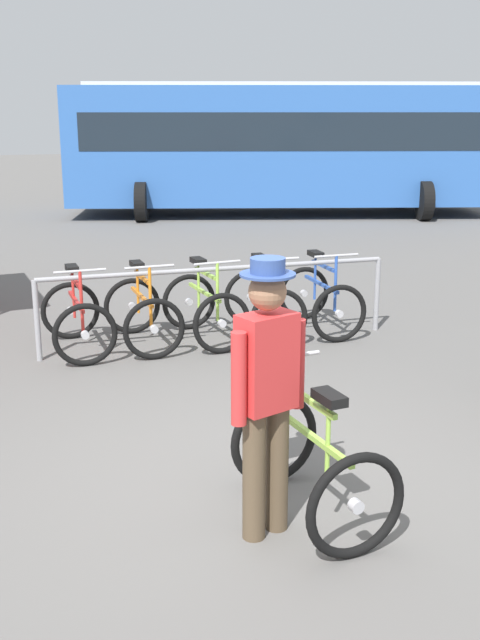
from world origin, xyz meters
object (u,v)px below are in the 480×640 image
racked_bike_blue (321,300)px  racked_bike_orange (142,314)px  racked_bike_lime (205,309)px  person_with_featured_bike (267,388)px  bus_distant (280,141)px  racked_bike_red (77,319)px  featured_bicycle (302,439)px  racked_bike_yellow (264,304)px

racked_bike_blue → racked_bike_orange: bearing=-178.2°
racked_bike_lime → person_with_featured_bike: person_with_featured_bike is taller
bus_distant → racked_bike_lime: bearing=-112.7°
racked_bike_blue → bus_distant: bus_distant is taller
racked_bike_red → featured_bicycle: bearing=-72.9°
racked_bike_lime → featured_bicycle: size_ratio=0.95×
racked_bike_yellow → person_with_featured_bike: 4.31m
featured_bicycle → person_with_featured_bike: bearing=-143.9°
racked_bike_red → person_with_featured_bike: bearing=-78.1°
racked_bike_orange → person_with_featured_bike: person_with_featured_bike is taller
featured_bicycle → bus_distant: size_ratio=0.12×
racked_bike_orange → racked_bike_blue: (2.10, 0.06, 0.00)m
racked_bike_lime → racked_bike_blue: size_ratio=1.07×
racked_bike_blue → racked_bike_red: bearing=-178.2°
racked_bike_orange → racked_bike_yellow: same height
racked_bike_orange → person_with_featured_bike: bearing=-87.9°
racked_bike_red → racked_bike_blue: same height
racked_bike_orange → featured_bicycle: size_ratio=0.93×
racked_bike_yellow → bus_distant: (3.45, 9.87, 1.37)m
racked_bike_red → racked_bike_lime: same height
racked_bike_orange → racked_bike_lime: same height
racked_bike_orange → racked_bike_blue: 2.10m
racked_bike_red → featured_bicycle: featured_bicycle is taller
racked_bike_blue → racked_bike_yellow: bearing=-178.2°
racked_bike_orange → racked_bike_red: bearing=-178.2°
racked_bike_lime → featured_bicycle: featured_bicycle is taller
featured_bicycle → racked_bike_red: bearing=107.1°
featured_bicycle → bus_distant: bearing=72.3°
racked_bike_blue → bus_distant: size_ratio=0.11×
person_with_featured_bike → bus_distant: size_ratio=0.17×
racked_bike_orange → bus_distant: 11.12m
bus_distant → racked_bike_orange: bearing=-116.1°
racked_bike_red → racked_bike_blue: size_ratio=1.03×
racked_bike_yellow → racked_bike_orange: bearing=-178.2°
racked_bike_orange → person_with_featured_bike: 4.09m
racked_bike_orange → racked_bike_blue: size_ratio=1.04×
racked_bike_red → bus_distant: (5.55, 9.94, 1.37)m
racked_bike_yellow → person_with_featured_bike: (-1.25, -4.08, 0.58)m
racked_bike_blue → person_with_featured_bike: (-1.95, -4.11, 0.58)m
racked_bike_red → racked_bike_yellow: size_ratio=1.02×
racked_bike_lime → racked_bike_yellow: 0.70m
racked_bike_orange → racked_bike_yellow: bearing=1.8°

